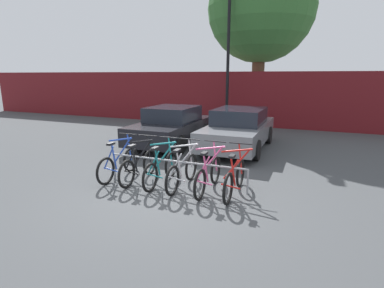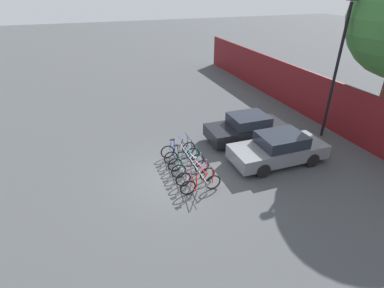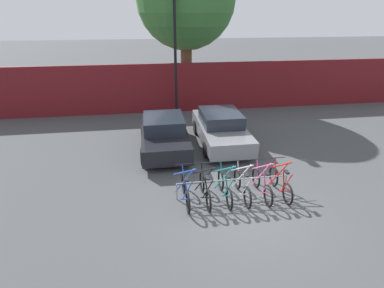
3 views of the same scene
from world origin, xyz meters
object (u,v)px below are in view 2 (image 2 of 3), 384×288
(bicycle_silver, at_px, (190,168))
(bicycle_blue, at_px, (178,149))
(bicycle_black, at_px, (182,155))
(bicycle_pink, at_px, (195,176))
(bicycle_teal, at_px, (186,162))
(bicycle_red, at_px, (201,184))
(car_black, at_px, (247,128))
(car_grey, at_px, (279,149))
(bike_rack, at_px, (192,162))
(lamp_post, at_px, (337,66))

(bicycle_silver, bearing_deg, bicycle_blue, 178.11)
(bicycle_black, bearing_deg, bicycle_pink, -2.44)
(bicycle_blue, bearing_deg, bicycle_teal, 3.44)
(bicycle_red, xyz_separation_m, car_black, (-3.33, 3.84, 0.31))
(bicycle_black, bearing_deg, bicycle_blue, 177.56)
(car_grey, bearing_deg, bicycle_black, -109.33)
(bike_rack, xyz_separation_m, bicycle_red, (1.47, -0.15, -0.11))
(bike_rack, bearing_deg, car_grey, 82.01)
(bicycle_pink, relative_size, bicycle_red, 1.00)
(bicycle_blue, xyz_separation_m, car_black, (-0.39, 3.84, 0.31))
(bicycle_silver, distance_m, car_black, 4.39)
(bicycle_pink, bearing_deg, bicycle_blue, 179.04)
(bicycle_blue, xyz_separation_m, car_grey, (2.03, 4.13, 0.31))
(bicycle_silver, relative_size, car_grey, 0.39)
(bike_rack, distance_m, car_grey, 4.03)
(bicycle_blue, bearing_deg, lamp_post, 89.71)
(bicycle_black, xyz_separation_m, bicycle_teal, (0.61, 0.00, 0.00))
(bicycle_black, height_order, car_black, car_black)
(bicycle_teal, bearing_deg, lamp_post, 95.97)
(bike_rack, relative_size, bicycle_red, 2.04)
(bicycle_silver, bearing_deg, bicycle_pink, -1.89)
(bike_rack, distance_m, bicycle_pink, 0.90)
(car_grey, bearing_deg, bicycle_blue, -116.21)
(bicycle_blue, distance_m, lamp_post, 8.68)
(bike_rack, height_order, lamp_post, lamp_post)
(bicycle_blue, distance_m, bicycle_red, 2.95)
(bicycle_black, height_order, car_grey, car_grey)
(bicycle_teal, distance_m, bicycle_silver, 0.54)
(bicycle_blue, bearing_deg, bicycle_black, 3.44)
(car_black, bearing_deg, bicycle_silver, -61.12)
(bicycle_black, bearing_deg, bicycle_silver, -2.44)
(bicycle_red, xyz_separation_m, lamp_post, (-2.43, 7.97, 3.39))
(bicycle_silver, xyz_separation_m, car_grey, (0.30, 4.13, 0.31))
(bicycle_silver, xyz_separation_m, bicycle_red, (1.22, 0.00, 0.00))
(bike_rack, bearing_deg, bicycle_blue, -174.24)
(car_grey, bearing_deg, bicycle_silver, -94.21)
(bicycle_pink, height_order, lamp_post, lamp_post)
(bicycle_blue, height_order, car_grey, car_grey)
(bicycle_teal, height_order, bicycle_pink, same)
(bicycle_silver, bearing_deg, bicycle_teal, 178.11)
(bicycle_red, bearing_deg, car_grey, 99.77)
(bicycle_silver, distance_m, bicycle_red, 1.22)
(bike_rack, xyz_separation_m, bicycle_pink, (0.88, -0.15, -0.11))
(bike_rack, bearing_deg, bicycle_red, -5.76)
(bicycle_black, xyz_separation_m, bicycle_silver, (1.14, 0.00, 0.00))
(bicycle_blue, height_order, bicycle_pink, same)
(bike_rack, distance_m, bicycle_blue, 1.49)
(bicycle_teal, bearing_deg, bicycle_blue, -178.84)
(bicycle_black, relative_size, bicycle_teal, 1.00)
(bicycle_red, relative_size, car_grey, 0.39)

